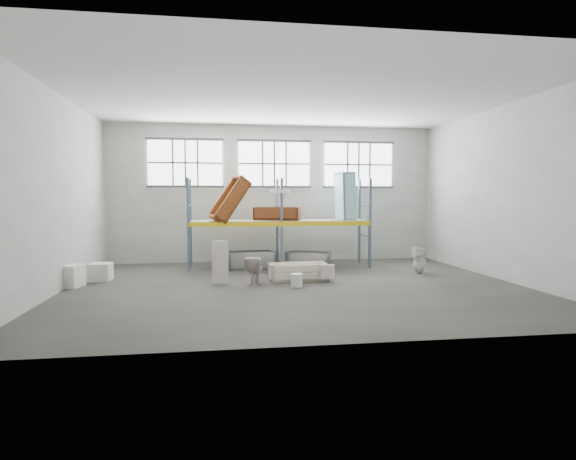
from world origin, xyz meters
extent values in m
cube|color=#4D4941|center=(0.00, 0.00, -0.05)|extent=(12.00, 10.00, 0.10)
cube|color=silver|center=(0.00, 0.00, 5.05)|extent=(12.00, 10.00, 0.10)
cube|color=#9D9D91|center=(0.00, 5.05, 2.50)|extent=(12.00, 0.10, 5.00)
cube|color=#B5B4A7|center=(0.00, -5.05, 2.50)|extent=(12.00, 0.10, 5.00)
cube|color=beige|center=(-6.05, 0.00, 2.50)|extent=(0.10, 10.00, 5.00)
cube|color=#A2A296|center=(6.05, 0.00, 2.50)|extent=(0.10, 10.00, 5.00)
cube|color=white|center=(-3.20, 4.94, 3.60)|extent=(2.60, 0.04, 1.60)
cube|color=white|center=(0.00, 4.94, 3.60)|extent=(2.60, 0.04, 1.60)
cube|color=white|center=(3.20, 4.94, 3.60)|extent=(2.60, 0.04, 1.60)
cube|color=slate|center=(-3.00, 2.90, 1.50)|extent=(0.08, 0.08, 3.00)
cube|color=slate|center=(-3.00, 4.10, 1.50)|extent=(0.08, 0.08, 3.00)
cube|color=slate|center=(0.00, 2.90, 1.50)|extent=(0.08, 0.08, 3.00)
cube|color=slate|center=(0.00, 4.10, 1.50)|extent=(0.08, 0.08, 3.00)
cube|color=slate|center=(3.00, 2.90, 1.50)|extent=(0.08, 0.08, 3.00)
cube|color=slate|center=(3.00, 4.10, 1.50)|extent=(0.08, 0.08, 3.00)
cube|color=yellow|center=(0.00, 2.90, 1.50)|extent=(6.00, 0.10, 0.14)
cube|color=yellow|center=(0.00, 4.10, 1.50)|extent=(6.00, 0.10, 0.14)
cube|color=gray|center=(0.00, 3.50, 1.58)|extent=(5.90, 1.10, 0.03)
cylinder|color=black|center=(0.00, 2.70, 0.00)|extent=(1.80, 1.80, 0.00)
cube|color=beige|center=(0.96, 0.53, 0.28)|extent=(0.43, 0.23, 0.39)
imported|color=beige|center=(0.67, 0.73, 0.16)|extent=(0.48, 0.48, 0.15)
imported|color=beige|center=(-1.09, 0.45, 0.38)|extent=(0.59, 0.83, 0.77)
cube|color=beige|center=(-2.01, 0.65, 0.59)|extent=(0.45, 0.37, 1.18)
imported|color=white|center=(4.16, 1.53, 0.42)|extent=(0.39, 0.39, 0.84)
imported|color=white|center=(-0.03, 3.12, 2.09)|extent=(0.71, 0.59, 0.58)
cylinder|color=white|center=(-0.01, -0.12, 0.17)|extent=(0.39, 0.39, 0.35)
cube|color=white|center=(-6.00, 0.74, 0.30)|extent=(0.82, 0.75, 0.59)
cube|color=silver|center=(-5.40, 1.64, 0.25)|extent=(0.62, 0.62, 0.49)
camera|label=1|loc=(-2.02, -12.14, 2.36)|focal=29.02mm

